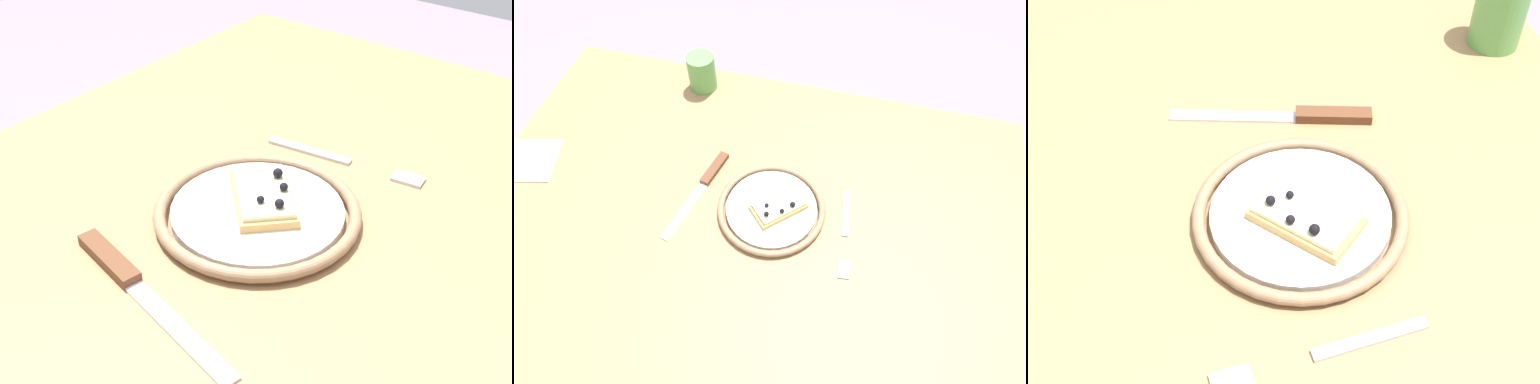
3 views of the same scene
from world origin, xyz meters
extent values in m
cube|color=#936D47|center=(0.00, 0.00, 0.75)|extent=(1.14, 0.84, 0.04)
cylinder|color=#4C4742|center=(-0.51, -0.36, 0.36)|extent=(0.05, 0.05, 0.73)
cylinder|color=white|center=(-0.05, -0.04, 0.78)|extent=(0.19, 0.19, 0.01)
torus|color=#8C6B4C|center=(-0.05, -0.04, 0.78)|extent=(0.22, 0.22, 0.01)
cube|color=tan|center=(-0.07, -0.04, 0.79)|extent=(0.12, 0.12, 0.01)
cube|color=beige|center=(-0.07, -0.04, 0.79)|extent=(0.11, 0.11, 0.01)
sphere|color=black|center=(-0.05, -0.03, 0.80)|extent=(0.01, 0.01, 0.01)
sphere|color=black|center=(-0.10, -0.04, 0.80)|extent=(0.01, 0.01, 0.01)
sphere|color=black|center=(-0.08, -0.02, 0.80)|extent=(0.01, 0.01, 0.01)
sphere|color=black|center=(-0.05, -0.01, 0.80)|extent=(0.01, 0.01, 0.01)
cube|color=silver|center=(0.12, 0.01, 0.77)|extent=(0.05, 0.15, 0.00)
cube|color=#59331E|center=(0.09, -0.11, 0.77)|extent=(0.04, 0.09, 0.01)
cube|color=#BDBDBD|center=(-0.20, -0.07, 0.77)|extent=(0.03, 0.11, 0.00)
cube|color=#BDBDBD|center=(-0.22, 0.06, 0.77)|extent=(0.03, 0.04, 0.00)
camera|label=1|loc=(0.40, 0.31, 1.20)|focal=46.72mm
camera|label=2|loc=(-0.18, 0.45, 1.56)|focal=31.94mm
camera|label=3|loc=(-0.50, 0.07, 1.30)|focal=47.79mm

